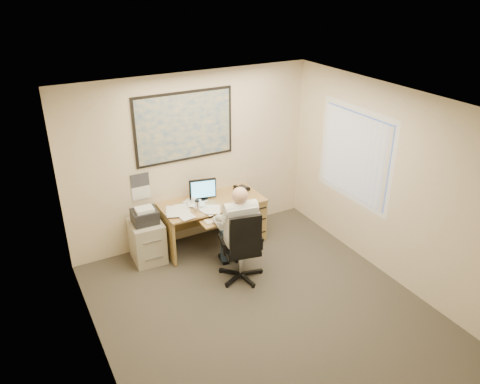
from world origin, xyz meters
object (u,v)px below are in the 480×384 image
desk (230,214)px  office_chair (243,259)px  filing_cabinet (147,237)px  person (240,234)px

desk → office_chair: bearing=-108.4°
desk → filing_cabinet: bearing=178.7°
desk → office_chair: 1.16m
person → filing_cabinet: bearing=143.1°
filing_cabinet → desk: bearing=0.8°
desk → filing_cabinet: 1.39m
filing_cabinet → office_chair: 1.53m
desk → office_chair: office_chair is taller
desk → person: bearing=-110.3°
desk → person: size_ratio=1.14×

